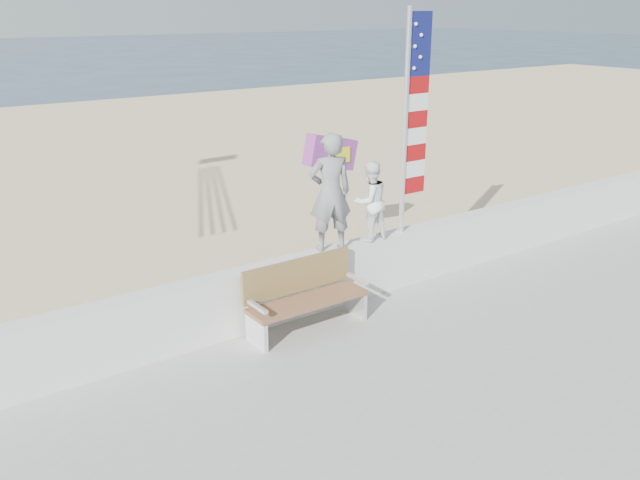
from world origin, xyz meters
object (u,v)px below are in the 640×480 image
at_px(adult, 330,192).
at_px(flag, 412,114).
at_px(child, 370,201).
at_px(bench, 304,295).

relative_size(adult, flag, 0.51).
height_order(adult, flag, flag).
relative_size(child, bench, 0.70).
distance_m(adult, flag, 1.87).
distance_m(bench, flag, 3.32).
bearing_deg(adult, bench, 48.42).
relative_size(bench, flag, 0.51).
xyz_separation_m(adult, flag, (1.56, -0.00, 1.02)).
bearing_deg(bench, adult, 30.07).
relative_size(adult, child, 1.42).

